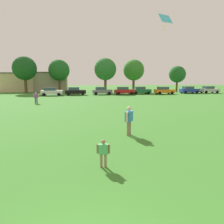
# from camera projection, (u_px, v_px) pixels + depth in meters

# --- Properties ---
(ground_plane) EXTENTS (160.00, 160.00, 0.00)m
(ground_plane) POSITION_uv_depth(u_px,v_px,m) (75.00, 101.00, 32.31)
(ground_plane) COLOR #387528
(child_kite_flyer) EXTENTS (0.52, 0.27, 1.11)m
(child_kite_flyer) POSITION_uv_depth(u_px,v_px,m) (103.00, 151.00, 7.92)
(child_kite_flyer) COLOR #8C7259
(child_kite_flyer) RESTS_ON ground
(adult_bystander) EXTENTS (0.60, 0.72, 1.78)m
(adult_bystander) POSITION_uv_depth(u_px,v_px,m) (129.00, 118.00, 12.42)
(adult_bystander) COLOR #8C7259
(adult_bystander) RESTS_ON ground
(bystander_near_trees) EXTENTS (0.74, 0.40, 1.60)m
(bystander_near_trees) POSITION_uv_depth(u_px,v_px,m) (36.00, 97.00, 28.64)
(bystander_near_trees) COLOR navy
(bystander_near_trees) RESTS_ON ground
(kite) EXTENTS (1.07, 0.75, 1.05)m
(kite) POSITION_uv_depth(u_px,v_px,m) (165.00, 20.00, 14.02)
(kite) COLOR #3FBFE5
(parked_car_white_0) EXTENTS (4.30, 2.02, 1.68)m
(parked_car_white_0) POSITION_uv_depth(u_px,v_px,m) (51.00, 92.00, 42.06)
(parked_car_white_0) COLOR white
(parked_car_white_0) RESTS_ON ground
(parked_car_black_1) EXTENTS (4.30, 2.02, 1.68)m
(parked_car_black_1) POSITION_uv_depth(u_px,v_px,m) (75.00, 91.00, 43.58)
(parked_car_black_1) COLOR black
(parked_car_black_1) RESTS_ON ground
(parked_car_gray_2) EXTENTS (4.30, 2.02, 1.68)m
(parked_car_gray_2) POSITION_uv_depth(u_px,v_px,m) (102.00, 91.00, 44.93)
(parked_car_gray_2) COLOR slate
(parked_car_gray_2) RESTS_ON ground
(parked_car_red_3) EXTENTS (4.30, 2.02, 1.68)m
(parked_car_red_3) POSITION_uv_depth(u_px,v_px,m) (124.00, 91.00, 45.22)
(parked_car_red_3) COLOR red
(parked_car_red_3) RESTS_ON ground
(parked_car_green_4) EXTENTS (4.30, 2.02, 1.68)m
(parked_car_green_4) POSITION_uv_depth(u_px,v_px,m) (141.00, 90.00, 46.49)
(parked_car_green_4) COLOR #196B38
(parked_car_green_4) RESTS_ON ground
(parked_car_orange_5) EXTENTS (4.30, 2.02, 1.68)m
(parked_car_orange_5) POSITION_uv_depth(u_px,v_px,m) (164.00, 90.00, 46.12)
(parked_car_orange_5) COLOR orange
(parked_car_orange_5) RESTS_ON ground
(parked_car_blue_6) EXTENTS (4.30, 2.02, 1.68)m
(parked_car_blue_6) POSITION_uv_depth(u_px,v_px,m) (189.00, 90.00, 48.63)
(parked_car_blue_6) COLOR #1E38AD
(parked_car_blue_6) RESTS_ON ground
(parked_car_silver_7) EXTENTS (4.30, 2.02, 1.68)m
(parked_car_silver_7) POSITION_uv_depth(u_px,v_px,m) (209.00, 90.00, 49.61)
(parked_car_silver_7) COLOR silver
(parked_car_silver_7) RESTS_ON ground
(tree_far_left) EXTENTS (5.56, 5.56, 8.66)m
(tree_far_left) POSITION_uv_depth(u_px,v_px,m) (25.00, 68.00, 48.37)
(tree_far_left) COLOR brown
(tree_far_left) RESTS_ON ground
(tree_left) EXTENTS (5.30, 5.30, 8.25)m
(tree_left) POSITION_uv_depth(u_px,v_px,m) (59.00, 70.00, 51.94)
(tree_left) COLOR brown
(tree_left) RESTS_ON ground
(tree_center) EXTENTS (5.47, 5.47, 8.52)m
(tree_center) POSITION_uv_depth(u_px,v_px,m) (105.00, 69.00, 50.91)
(tree_center) COLOR brown
(tree_center) RESTS_ON ground
(tree_right) EXTENTS (5.34, 5.34, 8.32)m
(tree_right) POSITION_uv_depth(u_px,v_px,m) (134.00, 70.00, 52.65)
(tree_right) COLOR brown
(tree_right) RESTS_ON ground
(tree_far_right) EXTENTS (4.36, 4.36, 6.80)m
(tree_far_right) POSITION_uv_depth(u_px,v_px,m) (177.00, 74.00, 54.16)
(tree_far_right) COLOR brown
(tree_far_right) RESTS_ON ground
(house_left) EXTENTS (13.21, 6.90, 5.24)m
(house_left) POSITION_uv_depth(u_px,v_px,m) (44.00, 82.00, 56.74)
(house_left) COLOR tan
(house_left) RESTS_ON ground
(house_right) EXTENTS (9.06, 7.66, 5.03)m
(house_right) POSITION_uv_depth(u_px,v_px,m) (19.00, 82.00, 55.65)
(house_right) COLOR beige
(house_right) RESTS_ON ground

